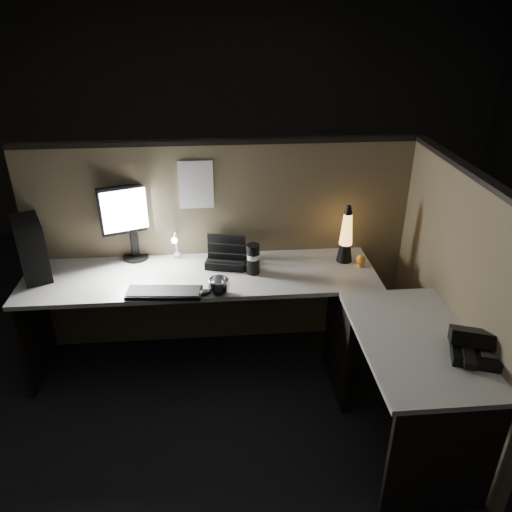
{
  "coord_description": "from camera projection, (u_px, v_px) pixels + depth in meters",
  "views": [
    {
      "loc": [
        -0.03,
        -2.26,
        2.33
      ],
      "look_at": [
        0.19,
        0.35,
        0.98
      ],
      "focal_mm": 35.0,
      "sensor_mm": 36.0,
      "label": 1
    }
  ],
  "objects": [
    {
      "name": "floor",
      "position": [
        230.0,
        424.0,
        3.08
      ],
      "size": [
        6.0,
        6.0,
        0.0
      ],
      "primitive_type": "plane",
      "color": "black",
      "rests_on": "ground"
    },
    {
      "name": "room_shell",
      "position": [
        222.0,
        170.0,
        2.33
      ],
      "size": [
        6.0,
        6.0,
        6.0
      ],
      "color": "silver",
      "rests_on": "ground"
    },
    {
      "name": "partition_back",
      "position": [
        222.0,
        248.0,
        3.55
      ],
      "size": [
        2.66,
        0.06,
        1.5
      ],
      "primitive_type": "cube",
      "color": "brown",
      "rests_on": "ground"
    },
    {
      "name": "partition_right",
      "position": [
        453.0,
        302.0,
        2.92
      ],
      "size": [
        0.06,
        1.66,
        1.5
      ],
      "primitive_type": "cube",
      "color": "brown",
      "rests_on": "ground"
    },
    {
      "name": "desk",
      "position": [
        255.0,
        321.0,
        3.05
      ],
      "size": [
        2.6,
        1.6,
        0.73
      ],
      "color": "#B7B3AC",
      "rests_on": "ground"
    },
    {
      "name": "pc_tower",
      "position": [
        31.0,
        248.0,
        3.18
      ],
      "size": [
        0.29,
        0.39,
        0.37
      ],
      "primitive_type": "cube",
      "rotation": [
        0.0,
        0.0,
        0.41
      ],
      "color": "black",
      "rests_on": "desk"
    },
    {
      "name": "monitor",
      "position": [
        131.0,
        215.0,
        3.33
      ],
      "size": [
        0.4,
        0.19,
        0.53
      ],
      "rotation": [
        0.0,
        0.0,
        0.34
      ],
      "color": "black",
      "rests_on": "desk"
    },
    {
      "name": "keyboard",
      "position": [
        164.0,
        293.0,
        3.03
      ],
      "size": [
        0.47,
        0.19,
        0.02
      ],
      "primitive_type": "cube",
      "rotation": [
        0.0,
        0.0,
        -0.09
      ],
      "color": "black",
      "rests_on": "desk"
    },
    {
      "name": "mouse",
      "position": [
        205.0,
        292.0,
        3.02
      ],
      "size": [
        0.1,
        0.09,
        0.03
      ],
      "primitive_type": "ellipsoid",
      "rotation": [
        0.0,
        0.0,
        0.42
      ],
      "color": "black",
      "rests_on": "desk"
    },
    {
      "name": "clip_lamp",
      "position": [
        176.0,
        245.0,
        3.37
      ],
      "size": [
        0.04,
        0.16,
        0.2
      ],
      "color": "white",
      "rests_on": "desk"
    },
    {
      "name": "organizer",
      "position": [
        227.0,
        257.0,
        3.38
      ],
      "size": [
        0.31,
        0.28,
        0.2
      ],
      "rotation": [
        0.0,
        0.0,
        -0.22
      ],
      "color": "black",
      "rests_on": "desk"
    },
    {
      "name": "lava_lamp",
      "position": [
        346.0,
        238.0,
        3.35
      ],
      "size": [
        0.11,
        0.11,
        0.4
      ],
      "color": "black",
      "rests_on": "desk"
    },
    {
      "name": "travel_mug",
      "position": [
        253.0,
        259.0,
        3.23
      ],
      "size": [
        0.09,
        0.09,
        0.2
      ],
      "primitive_type": "cylinder",
      "color": "black",
      "rests_on": "desk"
    },
    {
      "name": "steel_mug",
      "position": [
        219.0,
        287.0,
        3.01
      ],
      "size": [
        0.15,
        0.15,
        0.1
      ],
      "primitive_type": "imported",
      "rotation": [
        0.0,
        0.0,
        -0.12
      ],
      "color": "silver",
      "rests_on": "desk"
    },
    {
      "name": "figurine",
      "position": [
        361.0,
        259.0,
        3.33
      ],
      "size": [
        0.06,
        0.06,
        0.06
      ],
      "primitive_type": "sphere",
      "color": "#FF9C28",
      "rests_on": "desk"
    },
    {
      "name": "pinned_paper",
      "position": [
        196.0,
        185.0,
        3.29
      ],
      "size": [
        0.23,
        0.0,
        0.33
      ],
      "primitive_type": "cube",
      "color": "white",
      "rests_on": "partition_back"
    },
    {
      "name": "desk_phone",
      "position": [
        476.0,
        347.0,
        2.49
      ],
      "size": [
        0.3,
        0.3,
        0.15
      ],
      "rotation": [
        0.0,
        0.0,
        -0.35
      ],
      "color": "black",
      "rests_on": "desk"
    }
  ]
}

